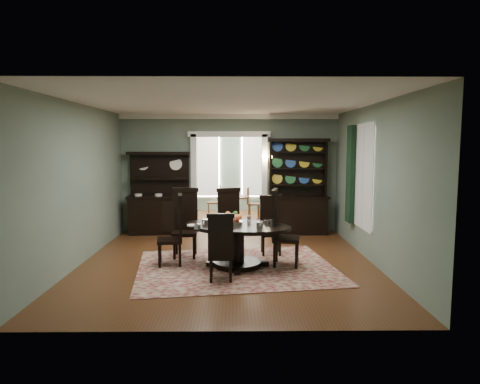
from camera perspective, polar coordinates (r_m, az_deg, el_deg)
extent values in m
cube|color=#553216|center=(8.24, -1.71, -9.45)|extent=(5.50, 6.00, 0.01)
cube|color=white|center=(7.97, -1.78, 11.84)|extent=(5.50, 6.00, 0.01)
cube|color=slate|center=(8.47, -20.68, 0.94)|extent=(0.01, 6.00, 3.00)
cube|color=slate|center=(8.37, 17.43, 1.00)|extent=(0.01, 6.00, 3.00)
cube|color=slate|center=(4.98, -2.39, -2.15)|extent=(5.50, 0.01, 3.00)
cube|color=slate|center=(11.13, -10.89, 2.42)|extent=(1.85, 0.01, 3.00)
cube|color=slate|center=(11.08, 8.04, 2.46)|extent=(1.85, 0.01, 3.00)
cube|color=slate|center=(10.94, -1.46, 9.02)|extent=(1.80, 0.01, 0.50)
cube|color=white|center=(10.90, -1.47, 10.03)|extent=(5.50, 0.10, 0.12)
cube|color=#553216|center=(12.87, -1.32, -3.70)|extent=(3.50, 3.50, 0.01)
cube|color=white|center=(12.70, -1.35, 9.77)|extent=(3.50, 3.50, 0.01)
cube|color=slate|center=(12.84, -9.18, 2.96)|extent=(0.01, 3.50, 3.00)
cube|color=slate|center=(12.80, 6.53, 2.99)|extent=(0.01, 3.50, 3.00)
cube|color=slate|center=(14.45, -1.25, 3.40)|extent=(3.50, 0.01, 3.00)
cube|color=white|center=(14.43, -4.64, 3.58)|extent=(1.05, 0.06, 2.20)
cube|color=white|center=(14.41, 2.13, 3.59)|extent=(1.05, 0.06, 2.20)
cube|color=white|center=(11.02, -6.13, 1.16)|extent=(0.14, 0.25, 2.50)
cube|color=white|center=(11.00, 3.25, 1.17)|extent=(0.14, 0.25, 2.50)
cube|color=white|center=(10.93, -1.46, 7.71)|extent=(2.08, 0.25, 0.14)
cube|color=white|center=(8.93, 16.20, 2.00)|extent=(0.02, 1.10, 2.00)
cube|color=white|center=(8.93, 16.11, 2.00)|extent=(0.01, 1.22, 2.12)
cube|color=#163219|center=(9.56, 14.51, 2.32)|extent=(0.10, 0.35, 2.10)
cube|color=#CF8537|center=(10.88, 3.56, 4.28)|extent=(0.08, 0.05, 0.18)
sphere|color=#FFD88C|center=(10.72, 3.09, 4.69)|extent=(0.07, 0.07, 0.07)
sphere|color=#FFD88C|center=(10.74, 4.16, 4.68)|extent=(0.07, 0.07, 0.07)
cube|color=maroon|center=(7.93, -0.49, -10.00)|extent=(3.88, 3.27, 0.01)
ellipsoid|color=black|center=(7.82, -0.35, -4.59)|extent=(2.26, 1.79, 0.05)
cylinder|color=black|center=(7.83, -0.35, -4.85)|extent=(2.30, 2.30, 0.03)
cylinder|color=black|center=(7.90, -0.35, -7.15)|extent=(0.25, 0.25, 0.69)
cylinder|color=black|center=(7.98, -0.34, -9.54)|extent=(0.87, 0.87, 0.10)
cylinder|color=silver|center=(7.87, -0.84, -4.11)|extent=(0.32, 0.32, 0.06)
cube|color=black|center=(8.58, -7.35, -5.48)|extent=(0.50, 0.48, 0.06)
cube|color=black|center=(8.72, -7.26, -2.48)|extent=(0.49, 0.06, 0.82)
cube|color=black|center=(8.66, -7.30, 0.29)|extent=(0.53, 0.09, 0.08)
cylinder|color=black|center=(8.47, -8.74, -7.34)|extent=(0.05, 0.05, 0.49)
cylinder|color=black|center=(8.44, -6.15, -7.37)|extent=(0.05, 0.05, 0.49)
cylinder|color=black|center=(8.84, -8.45, -6.76)|extent=(0.05, 0.05, 0.49)
cylinder|color=black|center=(8.81, -5.97, -6.78)|extent=(0.05, 0.05, 0.49)
cube|color=black|center=(8.89, -1.11, -5.10)|extent=(0.59, 0.58, 0.06)
cube|color=black|center=(9.01, -1.52, -2.29)|extent=(0.46, 0.20, 0.80)
cube|color=black|center=(8.96, -1.53, 0.31)|extent=(0.51, 0.23, 0.08)
cylinder|color=black|center=(8.72, -1.89, -6.93)|extent=(0.05, 0.05, 0.47)
cylinder|color=black|center=(8.83, 0.42, -6.75)|extent=(0.05, 0.05, 0.47)
cylinder|color=black|center=(9.06, -2.59, -6.42)|extent=(0.05, 0.05, 0.47)
cylinder|color=black|center=(9.17, -0.36, -6.26)|extent=(0.05, 0.05, 0.47)
cube|color=black|center=(8.77, 4.15, -5.60)|extent=(0.43, 0.41, 0.06)
cube|color=black|center=(8.88, 4.06, -3.02)|extent=(0.43, 0.05, 0.72)
cube|color=black|center=(8.83, 4.07, -0.65)|extent=(0.46, 0.07, 0.07)
cylinder|color=black|center=(8.64, 3.15, -7.23)|extent=(0.05, 0.05, 0.43)
cylinder|color=black|center=(8.67, 5.36, -7.19)|extent=(0.05, 0.05, 0.43)
cylinder|color=black|center=(8.96, 2.97, -6.73)|extent=(0.05, 0.05, 0.43)
cylinder|color=black|center=(8.99, 5.10, -6.70)|extent=(0.05, 0.05, 0.43)
cube|color=black|center=(8.07, -9.37, -6.39)|extent=(0.51, 0.53, 0.06)
cube|color=black|center=(7.99, -7.95, -3.51)|extent=(0.11, 0.47, 0.80)
cube|color=black|center=(7.93, -8.00, -0.60)|extent=(0.14, 0.52, 0.08)
cylinder|color=black|center=(8.31, -10.60, -7.71)|extent=(0.05, 0.05, 0.47)
cylinder|color=black|center=(7.96, -10.69, -8.34)|extent=(0.05, 0.05, 0.47)
cylinder|color=black|center=(8.30, -8.04, -7.67)|extent=(0.05, 0.05, 0.47)
cylinder|color=black|center=(7.95, -8.02, -8.31)|extent=(0.05, 0.05, 0.47)
cube|color=black|center=(7.98, 6.19, -6.24)|extent=(0.57, 0.58, 0.07)
cube|color=black|center=(7.91, 4.64, -3.10)|extent=(0.15, 0.51, 0.85)
cube|color=black|center=(7.85, 4.67, 0.06)|extent=(0.18, 0.55, 0.09)
cylinder|color=black|center=(7.83, 7.53, -8.39)|extent=(0.05, 0.05, 0.50)
cylinder|color=black|center=(8.22, 7.65, -7.69)|extent=(0.05, 0.05, 0.50)
cylinder|color=black|center=(7.86, 4.62, -8.31)|extent=(0.05, 0.05, 0.50)
cylinder|color=black|center=(8.24, 4.88, -7.62)|extent=(0.05, 0.05, 0.50)
cube|color=black|center=(7.12, -2.59, -8.56)|extent=(0.42, 0.40, 0.05)
cube|color=black|center=(6.87, -2.61, -6.09)|extent=(0.41, 0.06, 0.69)
cube|color=black|center=(6.80, -2.62, -3.18)|extent=(0.44, 0.08, 0.07)
cylinder|color=black|center=(7.33, -1.31, -9.77)|extent=(0.04, 0.04, 0.41)
cylinder|color=black|center=(7.33, -3.84, -9.78)|extent=(0.04, 0.04, 0.41)
cylinder|color=black|center=(7.02, -1.27, -10.49)|extent=(0.04, 0.04, 0.41)
cylinder|color=black|center=(7.03, -3.90, -10.50)|extent=(0.04, 0.04, 0.41)
cube|color=black|center=(10.97, -10.72, -3.10)|extent=(1.50, 0.59, 0.92)
cube|color=black|center=(10.90, -10.77, -0.62)|extent=(1.59, 0.64, 0.05)
cube|color=black|center=(11.05, -10.64, 2.35)|extent=(1.47, 0.16, 1.09)
cube|color=black|center=(10.96, -10.71, 1.74)|extent=(1.44, 0.34, 0.04)
cube|color=black|center=(10.91, -10.80, 5.11)|extent=(1.58, 0.41, 0.07)
cube|color=black|center=(10.88, 7.71, -3.12)|extent=(1.44, 0.55, 0.92)
cube|color=black|center=(10.82, 7.74, -0.67)|extent=(1.55, 0.60, 0.04)
cube|color=black|center=(10.96, 7.64, 3.13)|extent=(1.43, 0.10, 1.39)
cube|color=black|center=(10.78, 4.06, 3.11)|extent=(0.06, 0.27, 1.43)
cube|color=black|center=(10.98, 11.31, 3.07)|extent=(0.06, 0.27, 1.43)
cube|color=black|center=(10.82, 7.79, 6.87)|extent=(1.54, 0.37, 0.08)
cube|color=black|center=(10.89, 7.69, 0.95)|extent=(1.44, 0.30, 0.03)
cube|color=black|center=(10.85, 7.72, 3.10)|extent=(1.44, 0.30, 0.03)
cube|color=black|center=(10.84, 7.75, 5.25)|extent=(1.44, 0.30, 0.03)
cylinder|color=#572E18|center=(12.56, -0.50, -0.65)|extent=(0.79, 0.79, 0.04)
cylinder|color=#572E18|center=(12.61, -0.50, -2.21)|extent=(0.10, 0.10, 0.69)
cylinder|color=#572E18|center=(12.66, -0.50, -3.71)|extent=(0.43, 0.43, 0.06)
cylinder|color=#572E18|center=(13.01, -3.54, -1.42)|extent=(0.43, 0.43, 0.04)
cube|color=#572E18|center=(12.99, -2.69, -0.23)|extent=(0.06, 0.39, 0.54)
cylinder|color=#572E18|center=(13.19, -4.21, -2.38)|extent=(0.04, 0.04, 0.49)
cylinder|color=#572E18|center=(12.90, -4.18, -2.58)|extent=(0.04, 0.04, 0.49)
cylinder|color=#572E18|center=(13.20, -2.90, -2.36)|extent=(0.04, 0.04, 0.49)
cylinder|color=#572E18|center=(12.91, -2.84, -2.57)|extent=(0.04, 0.04, 0.49)
cylinder|color=#572E18|center=(12.93, 1.87, -1.62)|extent=(0.40, 0.40, 0.04)
cube|color=#572E18|center=(12.92, 1.08, -0.50)|extent=(0.09, 0.36, 0.50)
cylinder|color=#572E18|center=(12.80, 2.41, -2.71)|extent=(0.04, 0.04, 0.45)
cylinder|color=#572E18|center=(13.08, 2.56, -2.52)|extent=(0.04, 0.04, 0.45)
cylinder|color=#572E18|center=(12.84, 1.17, -2.68)|extent=(0.04, 0.04, 0.45)
cylinder|color=#572E18|center=(13.11, 1.34, -2.49)|extent=(0.04, 0.04, 0.45)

